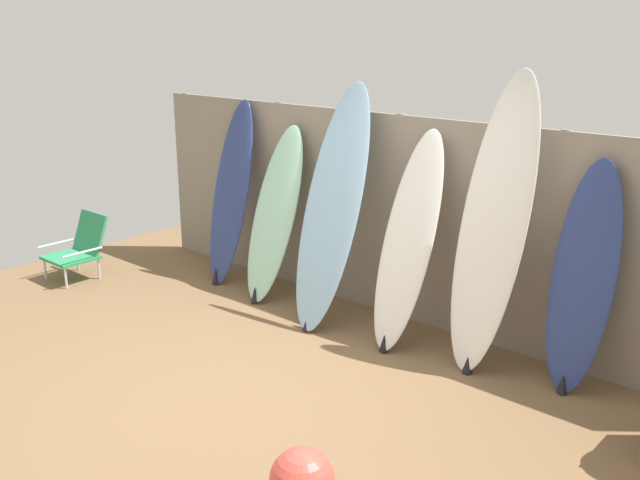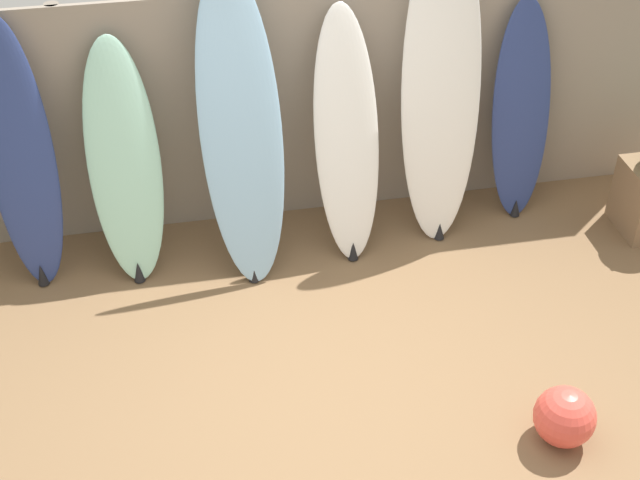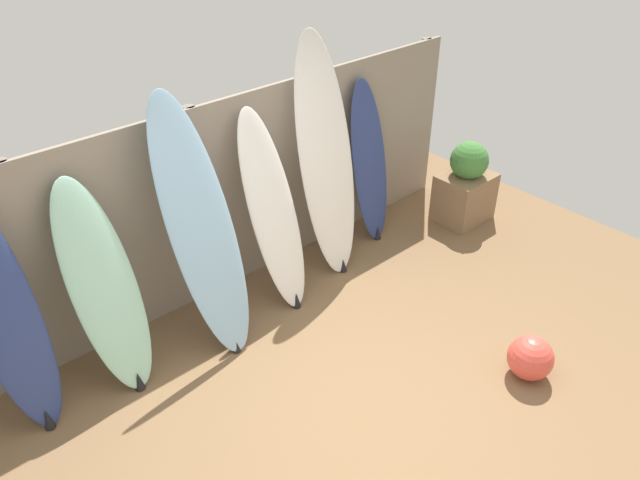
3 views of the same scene
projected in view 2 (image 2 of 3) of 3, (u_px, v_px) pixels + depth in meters
The scene contains 9 objects.
ground at pixel (331, 396), 5.45m from camera, with size 7.68×7.68×0.00m, color brown.
fence_back at pixel (277, 109), 6.47m from camera, with size 6.08×0.11×1.80m.
surfboard_navy_0 at pixel (21, 158), 5.93m from camera, with size 0.49×0.62×1.83m.
surfboard_seafoam_1 at pixel (124, 164), 6.05m from camera, with size 0.51×0.69×1.64m.
surfboard_skyblue_2 at pixel (241, 132), 5.95m from camera, with size 0.60×0.81×2.08m.
surfboard_white_3 at pixel (347, 137), 6.22m from camera, with size 0.46×0.69×1.75m.
surfboard_white_4 at pixel (441, 91), 6.24m from camera, with size 0.63×0.66×2.24m.
surfboard_navy_5 at pixel (521, 114), 6.58m from camera, with size 0.45×0.40×1.66m.
beach_ball at pixel (565, 417), 5.08m from camera, with size 0.36×0.36×0.36m, color #E54C3F.
Camera 2 is at (-0.78, -3.67, 4.07)m, focal length 50.00 mm.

